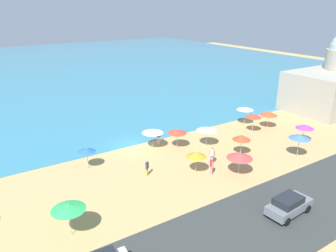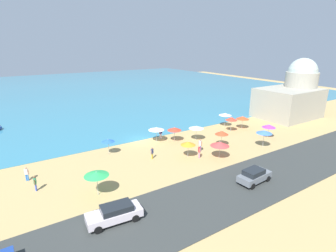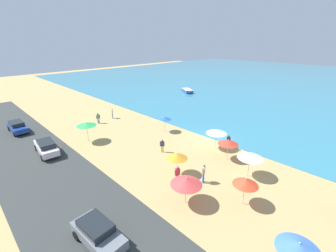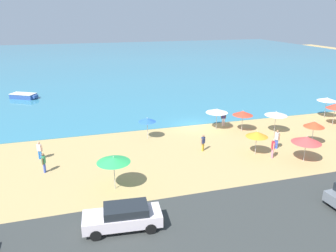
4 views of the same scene
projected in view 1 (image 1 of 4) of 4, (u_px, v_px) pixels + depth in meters
ground_plane at (131, 146)px, 37.53m from camera, size 160.00×160.00×0.00m
sea at (31, 70)px, 80.91m from camera, size 150.00×110.00×0.05m
coastal_road at (244, 232)px, 23.32m from camera, size 80.00×8.00×0.06m
beach_umbrella_0 at (245, 108)px, 43.44m from camera, size 2.21×2.21×2.57m
beach_umbrella_1 at (196, 154)px, 30.94m from camera, size 1.96×1.96×2.25m
beach_umbrella_2 at (153, 131)px, 36.29m from camera, size 2.39×2.39×2.35m
beach_umbrella_3 at (240, 156)px, 30.63m from camera, size 2.45×2.45×2.33m
beach_umbrella_4 at (68, 207)px, 22.27m from camera, size 2.39×2.39×2.55m
beach_umbrella_5 at (305, 126)px, 38.10m from camera, size 2.07×2.07×2.25m
beach_umbrella_6 at (177, 131)px, 36.46m from camera, size 2.14×2.14×2.31m
beach_umbrella_7 at (254, 115)px, 40.84m from camera, size 1.95×1.95×2.62m
beach_umbrella_8 at (300, 137)px, 34.04m from camera, size 2.21×2.21×2.64m
beach_umbrella_9 at (269, 113)px, 42.53m from camera, size 2.27×2.27×2.30m
beach_umbrella_10 at (242, 137)px, 34.65m from camera, size 1.92×1.92×2.39m
beach_umbrella_11 at (87, 150)px, 31.81m from camera, size 1.72×1.72×2.23m
beach_umbrella_12 at (207, 129)px, 36.91m from camera, size 2.32×2.32×2.35m
bather_0 at (212, 154)px, 33.10m from camera, size 0.35×0.53×1.82m
bather_2 at (212, 165)px, 30.95m from camera, size 0.33×0.54×1.78m
bather_3 at (158, 136)px, 37.90m from camera, size 0.56×0.29×1.80m
bather_4 at (147, 167)px, 30.78m from camera, size 0.48×0.39×1.60m
parked_car_2 at (289, 205)px, 25.02m from camera, size 4.01×2.01×1.53m
harbor_fortress at (336, 81)px, 49.96m from camera, size 12.77×9.02×11.68m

